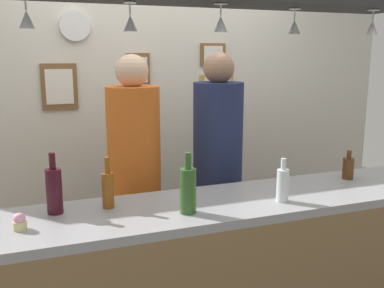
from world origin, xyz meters
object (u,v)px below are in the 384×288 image
(picture_frame_upper_small, at_px, (213,54))
(person_left_orange_shirt, at_px, (134,164))
(person_middle_navy_shirt, at_px, (218,155))
(picture_frame_crest, at_px, (139,70))
(bottle_beer_brown_stubby, at_px, (348,168))
(picture_frame_lower_pair, at_px, (217,85))
(bottle_champagne_green, at_px, (188,189))
(bottle_soda_clear, at_px, (283,184))
(bottle_wine_dark_red, at_px, (54,190))
(bottle_beer_amber_tall, at_px, (108,189))
(wall_clock, at_px, (75,26))
(picture_frame_caricature, at_px, (59,87))
(cupcake, at_px, (20,222))

(picture_frame_upper_small, bearing_deg, person_left_orange_shirt, -139.78)
(person_middle_navy_shirt, xyz_separation_m, picture_frame_crest, (-0.37, 0.72, 0.56))
(bottle_beer_brown_stubby, height_order, picture_frame_lower_pair, picture_frame_lower_pair)
(bottle_champagne_green, relative_size, picture_frame_upper_small, 1.36)
(person_middle_navy_shirt, bearing_deg, picture_frame_upper_small, 70.00)
(picture_frame_upper_small, bearing_deg, picture_frame_lower_pair, 0.00)
(bottle_beer_brown_stubby, distance_m, bottle_soda_clear, 0.65)
(bottle_soda_clear, distance_m, picture_frame_crest, 1.66)
(bottle_wine_dark_red, relative_size, bottle_beer_amber_tall, 1.15)
(bottle_wine_dark_red, distance_m, wall_clock, 1.56)
(bottle_beer_amber_tall, height_order, picture_frame_caricature, picture_frame_caricature)
(picture_frame_crest, distance_m, picture_frame_upper_small, 0.65)
(picture_frame_caricature, distance_m, wall_clock, 0.46)
(bottle_beer_amber_tall, height_order, bottle_soda_clear, bottle_beer_amber_tall)
(picture_frame_lower_pair, bearing_deg, person_middle_navy_shirt, -112.62)
(bottle_beer_brown_stubby, bearing_deg, picture_frame_caricature, 140.93)
(picture_frame_crest, distance_m, picture_frame_caricature, 0.62)
(bottle_beer_amber_tall, xyz_separation_m, picture_frame_caricature, (-0.13, 1.30, 0.42))
(cupcake, height_order, picture_frame_lower_pair, picture_frame_lower_pair)
(bottle_champagne_green, xyz_separation_m, bottle_beer_amber_tall, (-0.35, 0.20, -0.02))
(bottle_beer_brown_stubby, relative_size, bottle_soda_clear, 0.78)
(picture_frame_upper_small, xyz_separation_m, wall_clock, (-1.10, -0.01, 0.20))
(person_left_orange_shirt, relative_size, person_middle_navy_shirt, 0.99)
(picture_frame_lower_pair, relative_size, wall_clock, 1.36)
(person_middle_navy_shirt, xyz_separation_m, bottle_soda_clear, (0.02, -0.81, 0.02))
(person_left_orange_shirt, distance_m, bottle_beer_brown_stubby, 1.34)
(bottle_champagne_green, bearing_deg, bottle_beer_brown_stubby, 10.60)
(picture_frame_crest, bearing_deg, person_left_orange_shirt, -106.52)
(cupcake, relative_size, wall_clock, 0.35)
(bottle_beer_brown_stubby, xyz_separation_m, wall_clock, (-1.46, 1.29, 0.89))
(bottle_wine_dark_red, xyz_separation_m, cupcake, (-0.16, -0.16, -0.08))
(person_left_orange_shirt, height_order, cupcake, person_left_orange_shirt)
(bottle_beer_amber_tall, bearing_deg, cupcake, -160.54)
(bottle_soda_clear, relative_size, cupcake, 2.95)
(bottle_champagne_green, relative_size, cupcake, 3.85)
(person_left_orange_shirt, xyz_separation_m, picture_frame_caricature, (-0.39, 0.72, 0.46))
(person_left_orange_shirt, bearing_deg, picture_frame_lower_pair, 38.99)
(bottle_soda_clear, bearing_deg, bottle_beer_amber_tall, 166.03)
(bottle_wine_dark_red, xyz_separation_m, picture_frame_upper_small, (1.37, 1.29, 0.63))
(bottle_soda_clear, bearing_deg, picture_frame_crest, 104.35)
(person_middle_navy_shirt, distance_m, picture_frame_upper_small, 1.02)
(cupcake, xyz_separation_m, picture_frame_upper_small, (1.52, 1.45, 0.72))
(person_left_orange_shirt, distance_m, bottle_wine_dark_red, 0.78)
(person_left_orange_shirt, height_order, picture_frame_upper_small, picture_frame_upper_small)
(bottle_wine_dark_red, height_order, bottle_soda_clear, bottle_wine_dark_red)
(bottle_wine_dark_red, bearing_deg, bottle_champagne_green, -19.82)
(person_left_orange_shirt, xyz_separation_m, cupcake, (-0.68, -0.73, -0.03))
(bottle_wine_dark_red, relative_size, wall_clock, 1.36)
(picture_frame_caricature, bearing_deg, picture_frame_crest, 0.00)
(cupcake, bearing_deg, person_middle_navy_shirt, 30.15)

